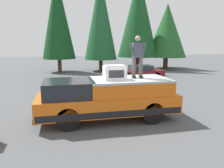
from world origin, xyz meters
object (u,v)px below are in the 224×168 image
parked_car_maroon (140,72)px  person_on_truck_bed (138,56)px  compressor_unit (115,72)px  pickup_truck (108,98)px

parked_car_maroon → person_on_truck_bed: bearing=159.5°
compressor_unit → person_on_truck_bed: size_ratio=0.50×
compressor_unit → person_on_truck_bed: person_on_truck_bed is taller
pickup_truck → person_on_truck_bed: bearing=-88.4°
compressor_unit → person_on_truck_bed: (0.18, -0.99, 0.62)m
person_on_truck_bed → parked_car_maroon: size_ratio=0.41×
person_on_truck_bed → compressor_unit: bearing=100.1°
compressor_unit → person_on_truck_bed: bearing=-79.9°
pickup_truck → parked_car_maroon: (9.57, -4.82, -0.29)m
compressor_unit → parked_car_maroon: bearing=-25.2°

